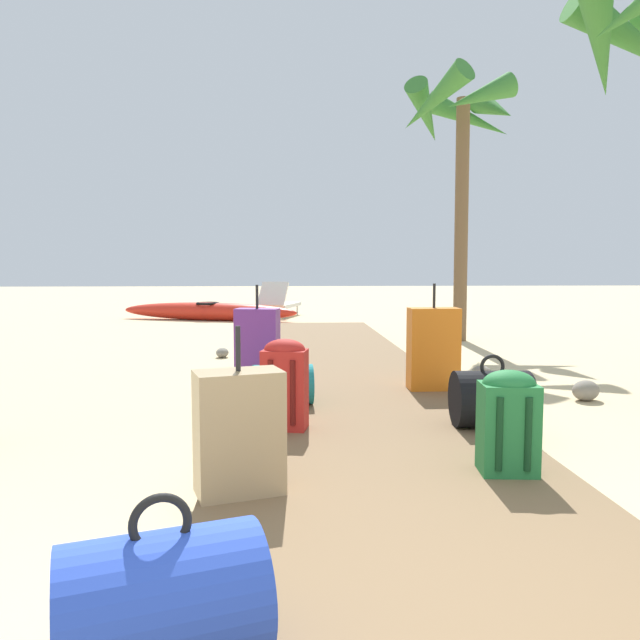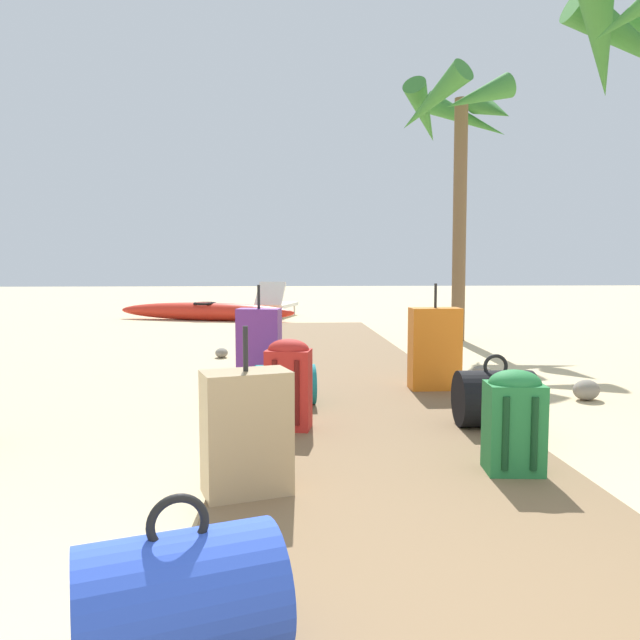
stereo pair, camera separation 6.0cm
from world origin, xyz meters
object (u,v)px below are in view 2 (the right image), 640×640
Objects in this scene: backpack_red at (288,382)px; kayak at (205,311)px; palm_tree_far_right at (457,127)px; backpack_green at (514,419)px; suitcase_tan at (246,432)px; duffel_bag_blue at (180,602)px; suitcase_purple at (259,350)px; duffel_bag_teal at (285,384)px; duffel_bag_black at (495,398)px; lounge_chair at (276,302)px; suitcase_orange at (435,348)px.

kayak is at bearing 100.23° from backpack_red.
palm_tree_far_right reaches higher than kayak.
backpack_green is 1.38m from suitcase_tan.
duffel_bag_blue is 0.16× the size of kayak.
backpack_red is at bearing 79.30° from suitcase_tan.
suitcase_purple is 0.23× the size of kayak.
duffel_bag_teal is 0.73m from backpack_red.
palm_tree_far_right reaches higher than duffel_bag_blue.
duffel_bag_black is 0.13× the size of kayak.
suitcase_purple is at bearing 114.06° from duffel_bag_teal.
kayak is at bearing 100.11° from suitcase_purple.
duffel_bag_blue is 12.24m from lounge_chair.
suitcase_orange is at bearing -108.25° from palm_tree_far_right.
backpack_green is at bearing -103.94° from duffel_bag_black.
duffel_bag_blue is at bearing -90.85° from lounge_chair.
backpack_green is at bearing -103.40° from palm_tree_far_right.
duffel_bag_blue is at bearing -110.99° from palm_tree_far_right.
backpack_red is 1.48m from backpack_green.
backpack_green is at bearing -74.44° from kayak.
duffel_bag_blue is at bearing -83.44° from kayak.
backpack_red is at bearing -89.19° from lounge_chair.
duffel_bag_teal is at bearing 125.48° from backpack_green.
suitcase_tan reaches higher than backpack_green.
duffel_bag_teal is at bearing 84.37° from duffel_bag_blue.
palm_tree_far_right is (2.86, 6.47, 2.87)m from suitcase_tan.
suitcase_tan reaches higher than lounge_chair.
duffel_bag_black is (1.39, -0.74, 0.03)m from duffel_bag_teal.
suitcase_purple is at bearing -178.43° from suitcase_orange.
backpack_red is 6.61m from palm_tree_far_right.
duffel_bag_teal reaches higher than kayak.
suitcase_purple is at bearing -90.60° from lounge_chair.
backpack_green is 0.14× the size of kayak.
duffel_bag_blue is at bearing -91.46° from suitcase_purple.
backpack_red is at bearing -88.65° from duffel_bag_teal.
backpack_green is 0.13× the size of palm_tree_far_right.
lounge_chair is (-0.12, 9.14, 0.09)m from duffel_bag_teal.
palm_tree_far_right reaches higher than duffel_bag_black.
backpack_green reaches higher than duffel_bag_teal.
backpack_red is 2.41m from duffel_bag_blue.
backpack_green is at bearing -93.62° from suitcase_orange.
suitcase_orange is at bearing 21.78° from duffel_bag_teal.
suitcase_orange reaches higher than duffel_bag_black.
backpack_red is 1.38m from duffel_bag_black.
backpack_red is 0.15× the size of kayak.
backpack_green is 2.16m from suitcase_orange.
duffel_bag_black reaches higher than kayak.
suitcase_orange is 0.23× the size of palm_tree_far_right.
lounge_chair reaches higher than backpack_green.
duffel_bag_teal is 0.94× the size of duffel_bag_black.
suitcase_orange is (1.61, 3.61, 0.17)m from duffel_bag_blue.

